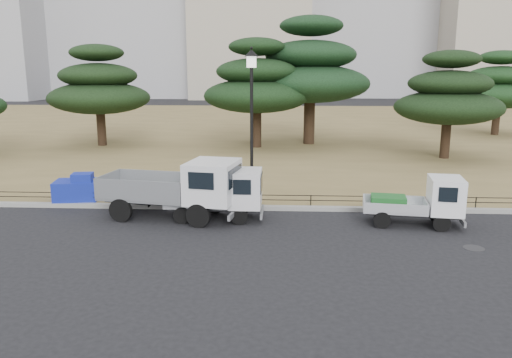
# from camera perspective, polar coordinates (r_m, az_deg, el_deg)

# --- Properties ---
(ground) EXTENTS (220.00, 220.00, 0.00)m
(ground) POSITION_cam_1_polar(r_m,az_deg,el_deg) (16.05, -0.36, -6.05)
(ground) COLOR black
(lawn) EXTENTS (120.00, 56.00, 0.15)m
(lawn) POSITION_cam_1_polar(r_m,az_deg,el_deg) (46.10, 1.81, 5.99)
(lawn) COLOR olive
(lawn) RESTS_ON ground
(curb) EXTENTS (120.00, 0.25, 0.16)m
(curb) POSITION_cam_1_polar(r_m,az_deg,el_deg) (18.52, 0.09, -3.30)
(curb) COLOR gray
(curb) RESTS_ON ground
(truck_large) EXTENTS (4.99, 2.65, 2.07)m
(truck_large) POSITION_cam_1_polar(r_m,az_deg,el_deg) (17.45, -8.91, -0.80)
(truck_large) COLOR black
(truck_large) RESTS_ON ground
(truck_kei_front) EXTENTS (3.29, 1.44, 1.74)m
(truck_kei_front) POSITION_cam_1_polar(r_m,az_deg,el_deg) (17.23, -3.89, -1.82)
(truck_kei_front) COLOR black
(truck_kei_front) RESTS_ON ground
(truck_kei_rear) EXTENTS (3.29, 1.74, 1.64)m
(truck_kei_rear) POSITION_cam_1_polar(r_m,az_deg,el_deg) (17.39, 18.26, -2.42)
(truck_kei_rear) COLOR black
(truck_kei_rear) RESTS_ON ground
(street_lamp) EXTENTS (0.50, 0.50, 5.64)m
(street_lamp) POSITION_cam_1_polar(r_m,az_deg,el_deg) (18.19, -0.51, 8.84)
(street_lamp) COLOR black
(street_lamp) RESTS_ON lawn
(pipe_fence) EXTENTS (38.00, 0.04, 0.40)m
(pipe_fence) POSITION_cam_1_polar(r_m,az_deg,el_deg) (18.57, 0.12, -2.11)
(pipe_fence) COLOR black
(pipe_fence) RESTS_ON lawn
(tarp_pile) EXTENTS (1.78, 1.42, 1.07)m
(tarp_pile) POSITION_cam_1_polar(r_m,az_deg,el_deg) (20.51, -19.74, -1.06)
(tarp_pile) COLOR #1628AD
(tarp_pile) RESTS_ON lawn
(manhole) EXTENTS (0.60, 0.60, 0.01)m
(manhole) POSITION_cam_1_polar(r_m,az_deg,el_deg) (15.92, 23.63, -7.24)
(manhole) COLOR #2D2D30
(manhole) RESTS_ON ground
(pine_west_near) EXTENTS (6.65, 6.65, 6.65)m
(pine_west_near) POSITION_cam_1_polar(r_m,az_deg,el_deg) (35.05, -17.53, 9.91)
(pine_west_near) COLOR black
(pine_west_near) RESTS_ON lawn
(pine_center_left) EXTENTS (6.89, 6.89, 7.01)m
(pine_center_left) POSITION_cam_1_polar(r_m,az_deg,el_deg) (32.71, 0.08, 10.72)
(pine_center_left) COLOR black
(pine_center_left) RESTS_ON lawn
(pine_center_right) EXTENTS (8.03, 8.03, 8.52)m
(pine_center_right) POSITION_cam_1_polar(r_m,az_deg,el_deg) (34.45, 6.23, 12.19)
(pine_center_right) COLOR black
(pine_center_right) RESTS_ON lawn
(pine_east_near) EXTENTS (6.00, 6.00, 6.07)m
(pine_east_near) POSITION_cam_1_polar(r_m,az_deg,el_deg) (30.43, 21.18, 8.77)
(pine_east_near) COLOR black
(pine_east_near) RESTS_ON lawn
(pine_east_far) EXTENTS (6.46, 6.46, 6.49)m
(pine_east_far) POSITION_cam_1_polar(r_m,az_deg,el_deg) (43.60, 26.05, 9.47)
(pine_east_far) COLOR black
(pine_east_far) RESTS_ON lawn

